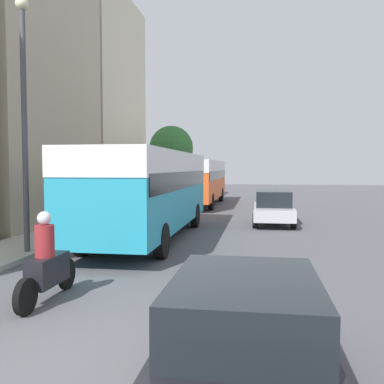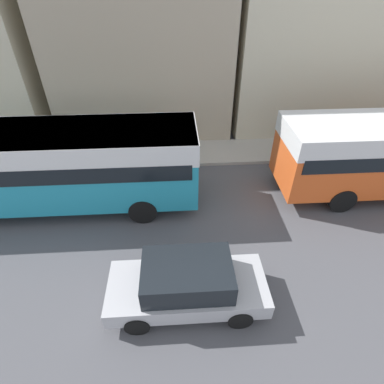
{
  "view_description": "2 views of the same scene",
  "coord_description": "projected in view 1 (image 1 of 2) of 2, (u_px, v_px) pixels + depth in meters",
  "views": [
    {
      "loc": [
        2.19,
        -4.7,
        2.55
      ],
      "look_at": [
        -1.01,
        15.61,
        1.36
      ],
      "focal_mm": 40.0,
      "sensor_mm": 36.0,
      "label": 1
    },
    {
      "loc": [
        7.54,
        14.44,
        7.51
      ],
      "look_at": [
        -0.89,
        14.97,
        0.94
      ],
      "focal_mm": 28.0,
      "sensor_mm": 36.0,
      "label": 2
    }
  ],
  "objects": [
    {
      "name": "bus_following",
      "position": [
        199.0,
        176.0,
        28.86
      ],
      "size": [
        2.63,
        11.02,
        2.99
      ],
      "color": "#EA5B23",
      "rests_on": "ground_plane"
    },
    {
      "name": "ground_plane",
      "position": [
        73.0,
        380.0,
        5.13
      ],
      "size": [
        120.0,
        120.0,
        0.0
      ],
      "primitive_type": "plane",
      "color": "#515156"
    },
    {
      "name": "pedestrian_near_curb",
      "position": [
        140.0,
        193.0,
        25.8
      ],
      "size": [
        0.41,
        0.41,
        1.68
      ],
      "color": "#232838",
      "rests_on": "sidewalk"
    },
    {
      "name": "building_midblock",
      "position": [
        7.0,
        88.0,
        18.95
      ],
      "size": [
        5.41,
        8.6,
        12.1
      ],
      "color": "#BCAD93",
      "rests_on": "ground_plane"
    },
    {
      "name": "bus_lead",
      "position": [
        149.0,
        183.0,
        15.15
      ],
      "size": [
        2.62,
        10.3,
        3.08
      ],
      "color": "teal",
      "rests_on": "ground_plane"
    },
    {
      "name": "building_far_terrace",
      "position": [
        87.0,
        103.0,
        27.81
      ],
      "size": [
        5.49,
        8.83,
        13.52
      ],
      "color": "beige",
      "rests_on": "ground_plane"
    },
    {
      "name": "lamp_post",
      "position": [
        24.0,
        105.0,
        11.98
      ],
      "size": [
        0.36,
        0.36,
        7.1
      ],
      "color": "#47474C",
      "rests_on": "sidewalk"
    },
    {
      "name": "street_tree",
      "position": [
        171.0,
        148.0,
        36.29
      ],
      "size": [
        3.73,
        3.73,
        5.93
      ],
      "color": "brown",
      "rests_on": "sidewalk"
    },
    {
      "name": "motorcycle_behind_lead",
      "position": [
        47.0,
        266.0,
        8.09
      ],
      "size": [
        0.39,
        2.24,
        1.73
      ],
      "color": "black",
      "rests_on": "ground_plane"
    },
    {
      "name": "car_far_curb",
      "position": [
        245.0,
        335.0,
        4.65
      ],
      "size": [
        1.86,
        4.05,
        1.36
      ],
      "color": "black",
      "rests_on": "ground_plane"
    },
    {
      "name": "car_crossing",
      "position": [
        273.0,
        207.0,
        19.05
      ],
      "size": [
        1.78,
        4.18,
        1.51
      ],
      "color": "#B7B7BC",
      "rests_on": "ground_plane"
    }
  ]
}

